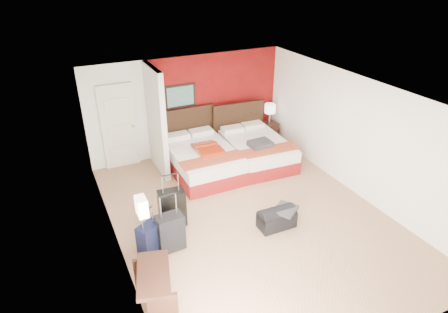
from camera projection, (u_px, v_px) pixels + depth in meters
ground at (249, 216)px, 7.62m from camera, size 6.50×6.50×0.00m
room_walls at (154, 145)px, 7.63m from camera, size 5.02×6.52×2.50m
red_accent_panel at (215, 102)px, 9.91m from camera, size 3.50×0.04×2.50m
partition_wall at (156, 121)px, 8.74m from camera, size 0.12×1.20×2.50m
entry_door at (119, 127)px, 9.03m from camera, size 0.82×0.06×2.05m
bed_left at (202, 161)px, 9.05m from camera, size 1.43×2.04×0.61m
bed_right at (257, 151)px, 9.52m from camera, size 1.47×2.01×0.58m
red_suitcase_open at (208, 148)px, 8.84m from camera, size 0.59×0.79×0.09m
jacket_bundle at (260, 144)px, 9.08m from camera, size 0.53×0.43×0.12m
nightstand at (269, 132)px, 10.56m from camera, size 0.46×0.46×0.57m
table_lamp at (270, 114)px, 10.30m from camera, size 0.36×0.36×0.53m
suitcase_black at (172, 209)px, 7.21m from camera, size 0.51×0.34×0.73m
suitcase_charcoal at (171, 233)px, 6.62m from camera, size 0.47×0.30×0.67m
suitcase_navy at (150, 240)px, 6.56m from camera, size 0.47×0.42×0.56m
duffel_bag at (277, 219)px, 7.26m from camera, size 0.70×0.39×0.35m
jacket_draped at (286, 209)px, 7.18m from camera, size 0.57×0.55×0.06m
desk at (155, 292)px, 5.42m from camera, size 0.66×0.97×0.74m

